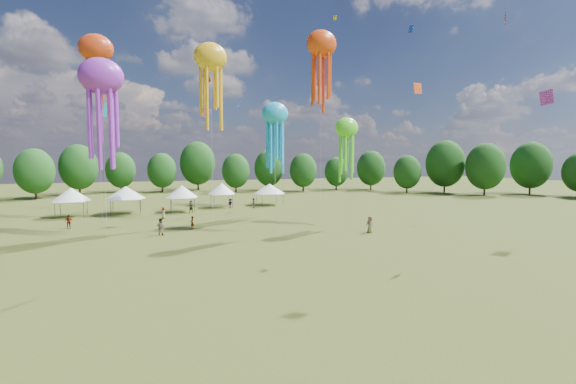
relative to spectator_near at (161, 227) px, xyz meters
name	(u,v)px	position (x,y,z in m)	size (l,w,h in m)	color
spectator_near	(161,227)	(0.00, 0.00, 0.00)	(0.90, 0.70, 1.85)	gray
spectators_far	(217,210)	(8.36, 12.56, -0.06)	(33.60, 28.89, 1.86)	gray
festival_tents	(178,191)	(3.42, 21.01, 2.28)	(36.92, 9.96, 4.31)	#47474C
show_kites	(227,77)	(9.35, 8.80, 18.48)	(38.29, 21.65, 29.58)	purple
treeline	(173,170)	(3.21, 28.33, 5.62)	(201.57, 95.24, 13.43)	#38281C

